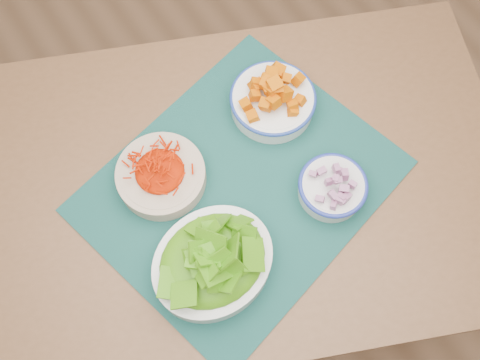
# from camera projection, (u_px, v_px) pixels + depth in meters

# --- Properties ---
(ground) EXTENTS (4.00, 4.00, 0.00)m
(ground) POSITION_uv_depth(u_px,v_px,m) (203.00, 358.00, 1.69)
(ground) COLOR #946948
(ground) RESTS_ON ground
(table) EXTENTS (1.33, 1.14, 0.75)m
(table) POSITION_uv_depth(u_px,v_px,m) (246.00, 196.00, 1.21)
(table) COLOR brown
(table) RESTS_ON ground
(placemat) EXTENTS (0.69, 0.61, 0.00)m
(placemat) POSITION_uv_depth(u_px,v_px,m) (240.00, 186.00, 1.11)
(placemat) COLOR #0B2E2B
(placemat) RESTS_ON table
(carrot_bowl) EXTENTS (0.23, 0.23, 0.07)m
(carrot_bowl) POSITION_uv_depth(u_px,v_px,m) (161.00, 174.00, 1.08)
(carrot_bowl) COLOR #CAB196
(carrot_bowl) RESTS_ON placemat
(squash_bowl) EXTENTS (0.24, 0.24, 0.10)m
(squash_bowl) POSITION_uv_depth(u_px,v_px,m) (273.00, 97.00, 1.13)
(squash_bowl) COLOR white
(squash_bowl) RESTS_ON placemat
(lettuce_bowl) EXTENTS (0.26, 0.23, 0.10)m
(lettuce_bowl) POSITION_uv_depth(u_px,v_px,m) (213.00, 261.00, 1.00)
(lettuce_bowl) COLOR white
(lettuce_bowl) RESTS_ON placemat
(onion_bowl) EXTENTS (0.14, 0.14, 0.07)m
(onion_bowl) POSITION_uv_depth(u_px,v_px,m) (333.00, 186.00, 1.07)
(onion_bowl) COLOR silver
(onion_bowl) RESTS_ON placemat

